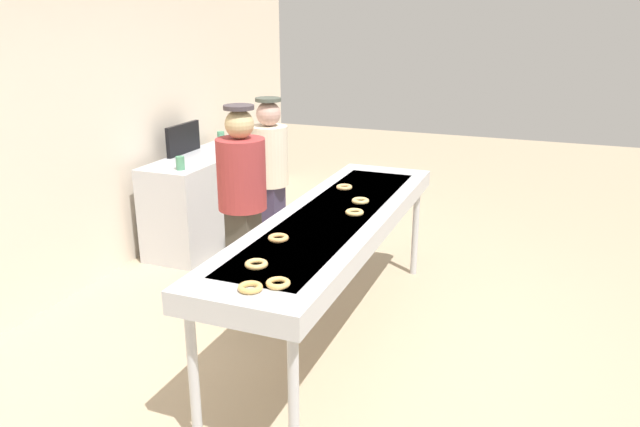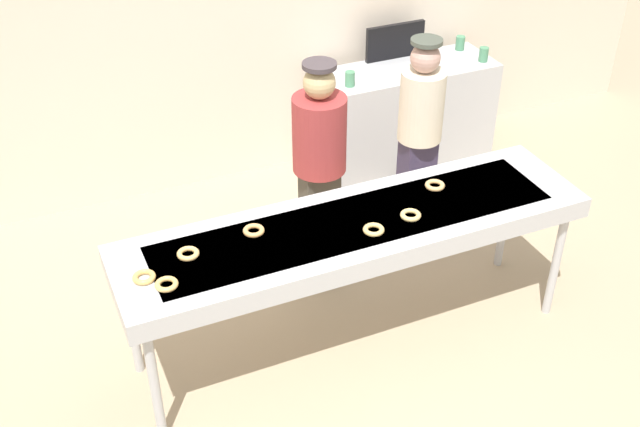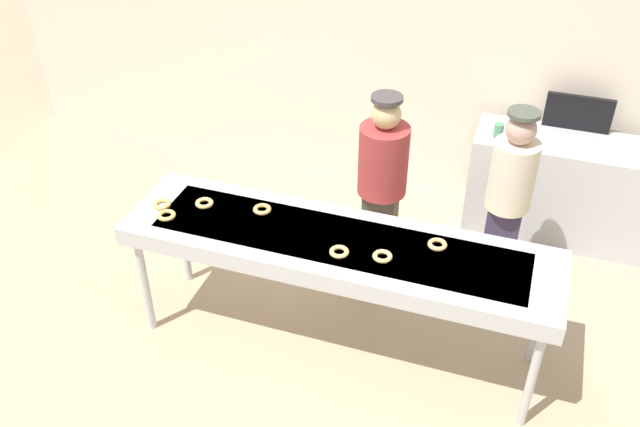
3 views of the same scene
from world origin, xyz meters
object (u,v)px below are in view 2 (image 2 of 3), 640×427
at_px(glazed_donut_4, 254,231).
at_px(worker_assistant, 319,160).
at_px(glazed_donut_5, 188,254).
at_px(glazed_donut_1, 167,284).
at_px(glazed_donut_0, 435,185).
at_px(glazed_donut_6, 411,215).
at_px(menu_display, 395,41).
at_px(worker_baker, 420,130).
at_px(glazed_donut_3, 374,230).
at_px(paper_cup_1, 484,54).
at_px(paper_cup_0, 460,43).
at_px(fryer_conveyor, 355,231).
at_px(glazed_donut_2, 144,277).
at_px(paper_cup_2, 350,79).
at_px(prep_counter, 404,117).

xyz_separation_m(glazed_donut_4, worker_assistant, (0.67, 0.60, -0.02)).
bearing_deg(glazed_donut_5, glazed_donut_1, -129.80).
relative_size(glazed_donut_0, glazed_donut_6, 1.00).
xyz_separation_m(glazed_donut_6, menu_display, (1.06, 2.17, 0.10)).
bearing_deg(menu_display, worker_baker, -109.40).
relative_size(glazed_donut_1, glazed_donut_3, 1.00).
bearing_deg(paper_cup_1, paper_cup_0, 99.30).
xyz_separation_m(fryer_conveyor, worker_baker, (0.97, 0.94, -0.00)).
distance_m(worker_baker, worker_assistant, 0.90).
bearing_deg(paper_cup_0, menu_display, 173.17).
bearing_deg(glazed_donut_1, glazed_donut_2, 131.44).
relative_size(paper_cup_0, menu_display, 0.23).
height_order(glazed_donut_4, worker_baker, worker_baker).
bearing_deg(glazed_donut_1, paper_cup_2, 43.85).
relative_size(glazed_donut_3, paper_cup_0, 1.04).
distance_m(glazed_donut_6, paper_cup_1, 2.48).
relative_size(glazed_donut_3, prep_counter, 0.08).
bearing_deg(menu_display, glazed_donut_6, -115.97).
xyz_separation_m(glazed_donut_2, glazed_donut_5, (0.27, 0.10, 0.00)).
bearing_deg(glazed_donut_0, paper_cup_0, 54.09).
distance_m(glazed_donut_2, paper_cup_0, 3.81).
height_order(glazed_donut_4, menu_display, menu_display).
bearing_deg(glazed_donut_6, glazed_donut_2, 177.82).
xyz_separation_m(prep_counter, paper_cup_2, (-0.58, -0.12, 0.51)).
height_order(glazed_donut_3, paper_cup_2, paper_cup_2).
xyz_separation_m(paper_cup_2, menu_display, (0.58, 0.35, 0.09)).
height_order(glazed_donut_3, paper_cup_0, paper_cup_0).
bearing_deg(glazed_donut_2, prep_counter, 35.75).
bearing_deg(glazed_donut_2, worker_baker, 23.68).
xyz_separation_m(glazed_donut_6, paper_cup_0, (1.65, 2.10, 0.01)).
distance_m(prep_counter, paper_cup_0, 0.80).
height_order(worker_assistant, paper_cup_1, worker_assistant).
xyz_separation_m(prep_counter, paper_cup_1, (0.64, -0.13, 0.51)).
height_order(glazed_donut_6, worker_assistant, worker_assistant).
height_order(glazed_donut_4, worker_assistant, worker_assistant).
bearing_deg(glazed_donut_3, glazed_donut_0, 25.60).
bearing_deg(worker_assistant, glazed_donut_0, 138.52).
distance_m(fryer_conveyor, prep_counter, 2.34).
bearing_deg(worker_assistant, prep_counter, -130.90).
height_order(worker_assistant, menu_display, worker_assistant).
height_order(glazed_donut_3, glazed_donut_6, same).
distance_m(fryer_conveyor, glazed_donut_6, 0.34).
bearing_deg(prep_counter, glazed_donut_2, -144.25).
bearing_deg(worker_assistant, paper_cup_2, -117.08).
xyz_separation_m(glazed_donut_5, paper_cup_1, (3.00, 1.65, 0.01)).
xyz_separation_m(glazed_donut_0, paper_cup_2, (0.18, 1.60, 0.01)).
distance_m(glazed_donut_3, glazed_donut_4, 0.68).
bearing_deg(paper_cup_2, glazed_donut_4, -130.57).
bearing_deg(glazed_donut_4, glazed_donut_0, 0.09).
relative_size(glazed_donut_3, worker_assistant, 0.08).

